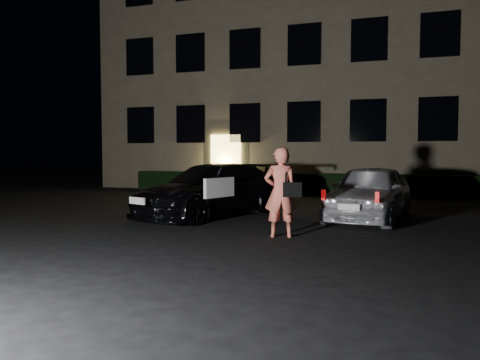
% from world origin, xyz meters
% --- Properties ---
extents(ground, '(80.00, 80.00, 0.00)m').
position_xyz_m(ground, '(0.00, 0.00, 0.00)').
color(ground, black).
rests_on(ground, ground).
extents(building, '(20.00, 8.11, 12.00)m').
position_xyz_m(building, '(-0.00, 14.99, 6.00)').
color(building, '#6D644E').
rests_on(building, ground).
extents(hedge, '(15.00, 0.70, 0.85)m').
position_xyz_m(hedge, '(0.00, 10.50, 0.42)').
color(hedge, black).
rests_on(hedge, ground).
extents(sedan, '(3.54, 5.24, 1.41)m').
position_xyz_m(sedan, '(-0.94, 3.00, 0.70)').
color(sedan, black).
rests_on(sedan, ground).
extents(hatch, '(2.28, 4.33, 1.41)m').
position_xyz_m(hatch, '(3.11, 3.64, 0.70)').
color(hatch, silver).
rests_on(hatch, ground).
extents(man, '(0.83, 0.60, 1.82)m').
position_xyz_m(man, '(1.56, 0.54, 0.91)').
color(man, '#F77660').
rests_on(man, ground).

